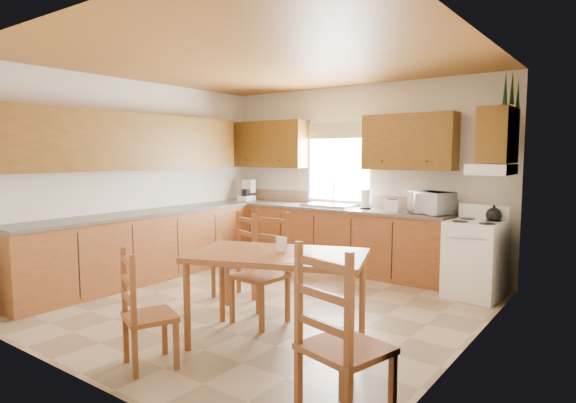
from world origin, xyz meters
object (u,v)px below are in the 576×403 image
Objects in this scene: microwave at (431,203)px; chair_far_right at (260,269)px; stove at (475,260)px; chair_near_left at (150,308)px; chair_far_left at (233,257)px; dining_table at (278,298)px; chair_near_right at (346,336)px.

chair_far_right is (-0.85, -2.45, -0.51)m from microwave.
chair_far_right is (-1.50, -2.19, 0.11)m from stove.
chair_far_left is at bearing -44.03° from chair_near_left.
dining_table is at bearing -29.55° from chair_far_right.
chair_far_left reaches higher than chair_near_left.
dining_table is 1.42m from chair_near_right.
microwave reaches higher than chair_far_right.
microwave is at bearing -63.98° from chair_near_right.
chair_far_right reaches higher than chair_near_left.
microwave is (-0.64, 0.26, 0.62)m from stove.
stove is 3.31m from chair_near_right.
stove is 0.80× the size of chair_far_right.
stove is 3.81m from chair_near_left.
stove is 1.82× the size of microwave.
chair_near_left is (-0.53, -0.99, 0.06)m from dining_table.
chair_near_left reaches higher than stove.
chair_near_right is (0.11, -3.31, 0.13)m from stove.
dining_table is at bearing -74.38° from microwave.
microwave is at bearing 163.34° from stove.
dining_table is 1.12m from chair_near_left.
dining_table is (-0.39, -2.75, -0.66)m from microwave.
chair_near_right is (1.67, 0.17, 0.10)m from chair_near_left.
microwave is 3.68m from chair_near_right.
stove is at bearing -74.01° from chair_near_right.
chair_far_left is 0.90× the size of chair_far_right.
dining_table is at bearing -107.25° from stove.
chair_far_left is (-1.62, -2.01, -0.57)m from microwave.
chair_far_right is (-0.46, 0.30, 0.14)m from dining_table.
chair_near_right is at bearing -31.24° from chair_far_right.
chair_near_right is 1.04× the size of chair_far_right.
chair_near_left is (-0.92, -3.73, -0.60)m from microwave.
dining_table is 0.57m from chair_far_right.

